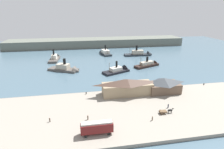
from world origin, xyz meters
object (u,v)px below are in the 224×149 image
at_px(horse_cart, 166,111).
at_px(ferry_moored_west, 141,54).
at_px(pedestrian_near_east_shed, 88,117).
at_px(pedestrian_walking_west, 152,118).
at_px(ferry_mid_harbor, 55,58).
at_px(pedestrian_standing_center, 50,120).
at_px(ferry_shed_west_terminal, 164,85).
at_px(ferry_near_quay, 120,70).
at_px(ferry_moored_east, 149,64).
at_px(ferry_shed_customs_shed, 127,87).
at_px(ferry_approaching_west, 67,69).
at_px(mooring_post_center_west, 86,93).
at_px(street_tram, 97,127).
at_px(pedestrian_near_west_shed, 168,106).
at_px(ferry_approaching_east, 105,52).
at_px(mooring_post_west, 204,84).

relative_size(horse_cart, ferry_moored_west, 0.22).
bearing_deg(ferry_moored_west, pedestrian_near_east_shed, -118.68).
relative_size(pedestrian_walking_west, ferry_mid_harbor, 0.09).
relative_size(pedestrian_standing_center, ferry_mid_harbor, 0.08).
bearing_deg(ferry_shed_west_terminal, pedestrian_standing_center, -162.01).
bearing_deg(ferry_mid_harbor, ferry_near_quay, -40.05).
xyz_separation_m(ferry_shed_west_terminal, ferry_moored_east, (9.55, 42.52, -3.34)).
distance_m(pedestrian_near_east_shed, ferry_near_quay, 55.29).
bearing_deg(ferry_shed_customs_shed, ferry_approaching_west, 125.01).
height_order(ferry_shed_customs_shed, pedestrian_walking_west, ferry_shed_customs_shed).
distance_m(ferry_shed_customs_shed, mooring_post_center_west, 18.55).
bearing_deg(ferry_moored_east, horse_cart, -105.38).
bearing_deg(ferry_mid_harbor, pedestrian_standing_center, -84.19).
bearing_deg(pedestrian_near_east_shed, street_tram, -73.37).
height_order(horse_cart, mooring_post_center_west, horse_cart).
relative_size(horse_cart, pedestrian_near_east_shed, 3.07).
bearing_deg(pedestrian_walking_west, ferry_near_quay, 89.60).
distance_m(ferry_shed_west_terminal, pedestrian_near_west_shed, 14.54).
relative_size(horse_cart, mooring_post_center_west, 6.04).
distance_m(ferry_shed_customs_shed, horse_cart, 20.38).
distance_m(pedestrian_standing_center, ferry_mid_harbor, 86.78).
xyz_separation_m(pedestrian_standing_center, mooring_post_center_west, (12.79, 19.17, -0.27)).
distance_m(pedestrian_near_west_shed, pedestrian_walking_west, 11.36).
bearing_deg(ferry_approaching_west, ferry_shed_customs_shed, -54.99).
height_order(ferry_shed_customs_shed, horse_cart, ferry_shed_customs_shed).
height_order(pedestrian_near_west_shed, ferry_approaching_east, ferry_approaching_east).
height_order(street_tram, mooring_post_center_west, street_tram).
height_order(horse_cart, ferry_moored_east, ferry_moored_east).
distance_m(ferry_shed_customs_shed, mooring_post_west, 40.74).
distance_m(mooring_post_center_west, ferry_approaching_east, 81.18).
xyz_separation_m(ferry_shed_customs_shed, ferry_shed_west_terminal, (16.76, -0.45, -0.19)).
xyz_separation_m(horse_cart, pedestrian_walking_west, (-6.42, -3.34, -0.17)).
xyz_separation_m(ferry_approaching_east, ferry_near_quay, (3.01, -48.30, -0.40)).
bearing_deg(ferry_moored_east, pedestrian_near_east_shed, -127.05).
relative_size(street_tram, ferry_approaching_east, 0.55).
bearing_deg(mooring_post_center_west, ferry_shed_customs_shed, -10.36).
xyz_separation_m(ferry_shed_customs_shed, ferry_moored_west, (30.65, 72.34, -3.41)).
bearing_deg(mooring_post_west, ferry_approaching_west, 151.72).
bearing_deg(ferry_shed_customs_shed, pedestrian_standing_center, -152.69).
height_order(ferry_shed_customs_shed, ferry_mid_harbor, ferry_mid_harbor).
relative_size(pedestrian_standing_center, ferry_approaching_west, 0.07).
height_order(pedestrian_walking_west, ferry_approaching_east, ferry_approaching_east).
height_order(horse_cart, pedestrian_near_west_shed, horse_cart).
bearing_deg(ferry_shed_customs_shed, ferry_moored_west, 67.04).
xyz_separation_m(mooring_post_center_west, ferry_approaching_east, (18.84, 78.96, -0.19)).
bearing_deg(pedestrian_walking_west, ferry_approaching_west, 117.44).
height_order(pedestrian_near_east_shed, ferry_approaching_east, ferry_approaching_east).
height_order(pedestrian_walking_west, ferry_moored_west, ferry_moored_west).
xyz_separation_m(ferry_shed_west_terminal, ferry_mid_harbor, (-56.31, 70.90, -3.28)).
height_order(pedestrian_walking_west, ferry_approaching_west, ferry_approaching_west).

